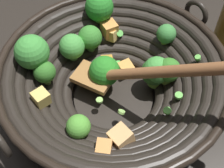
# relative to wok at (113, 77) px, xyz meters

# --- Properties ---
(ground_plane) EXTENTS (4.00, 4.00, 0.00)m
(ground_plane) POSITION_rel_wok_xyz_m (-0.00, -0.00, -0.07)
(ground_plane) COLOR #28231E
(wok) EXTENTS (0.40, 0.44, 0.24)m
(wok) POSITION_rel_wok_xyz_m (0.00, 0.00, 0.00)
(wok) COLOR black
(wok) RESTS_ON ground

